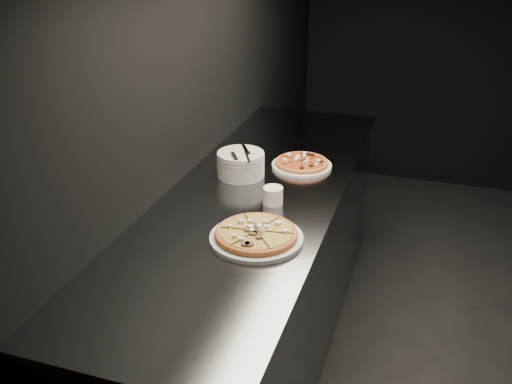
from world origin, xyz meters
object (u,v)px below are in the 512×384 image
(pizza_mushroom, at_px, (256,235))
(pizza_tomato, at_px, (302,163))
(counter, at_px, (257,277))
(cutlery, at_px, (241,153))
(plate_stack, at_px, (241,164))
(ramekin, at_px, (273,195))

(pizza_mushroom, bearing_deg, pizza_tomato, 90.76)
(counter, distance_m, cutlery, 0.60)
(pizza_tomato, distance_m, plate_stack, 0.31)
(pizza_mushroom, bearing_deg, counter, 107.98)
(cutlery, bearing_deg, pizza_tomato, 8.33)
(counter, height_order, cutlery, cutlery)
(pizza_mushroom, distance_m, cutlery, 0.60)
(pizza_mushroom, height_order, ramekin, ramekin)
(cutlery, bearing_deg, counter, -78.57)
(pizza_mushroom, distance_m, plate_stack, 0.61)
(cutlery, bearing_deg, plate_stack, 85.42)
(pizza_tomato, relative_size, ramekin, 3.82)
(plate_stack, bearing_deg, counter, -47.99)
(pizza_mushroom, xyz_separation_m, cutlery, (-0.25, 0.53, 0.09))
(cutlery, height_order, ramekin, cutlery)
(plate_stack, height_order, cutlery, cutlery)
(plate_stack, relative_size, cutlery, 0.97)
(pizza_tomato, height_order, cutlery, cutlery)
(pizza_mushroom, xyz_separation_m, pizza_tomato, (-0.01, 0.74, -0.00))
(pizza_mushroom, distance_m, ramekin, 0.32)
(counter, relative_size, pizza_tomato, 7.60)
(counter, distance_m, ramekin, 0.52)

